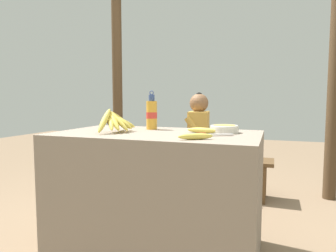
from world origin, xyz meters
TOP-DOWN VIEW (x-y plane):
  - ground_plane at (0.00, 0.00)m, footprint 12.00×12.00m
  - market_counter at (0.00, 0.00)m, footprint 1.30×0.75m
  - banana_bunch_ripe at (-0.26, -0.07)m, footprint 0.19×0.36m
  - serving_bowl at (0.41, 0.13)m, footprint 0.18×0.18m
  - water_bottle at (-0.11, 0.18)m, footprint 0.08×0.08m
  - loose_banana_front at (0.32, -0.25)m, footprint 0.18×0.13m
  - loose_banana_side at (0.28, 0.07)m, footprint 0.20×0.06m
  - knife at (0.36, -0.06)m, footprint 0.21×0.12m
  - wooden_bench at (0.06, 1.29)m, footprint 1.34×0.32m
  - seated_vendor at (-0.07, 1.25)m, footprint 0.43×0.41m
  - banana_bunch_green at (0.46, 1.28)m, footprint 0.17×0.28m
  - support_post_near at (-1.15, 1.56)m, footprint 0.12×0.12m
  - support_post_far at (1.26, 1.56)m, footprint 0.12×0.12m

SIDE VIEW (x-z plane):
  - ground_plane at x=0.00m, z-range 0.00..0.00m
  - wooden_bench at x=0.06m, z-range 0.13..0.53m
  - market_counter at x=0.00m, z-range 0.00..0.79m
  - banana_bunch_green at x=0.46m, z-range 0.39..0.53m
  - seated_vendor at x=-0.07m, z-range 0.08..1.16m
  - knife at x=0.36m, z-range 0.79..0.81m
  - loose_banana_front at x=0.32m, z-range 0.79..0.83m
  - loose_banana_side at x=0.28m, z-range 0.79..0.83m
  - serving_bowl at x=0.41m, z-range 0.79..0.84m
  - banana_bunch_ripe at x=-0.26m, z-range 0.78..0.95m
  - water_bottle at x=-0.11m, z-range 0.76..1.04m
  - support_post_near at x=-1.15m, z-range 0.00..2.66m
  - support_post_far at x=1.26m, z-range 0.00..2.66m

